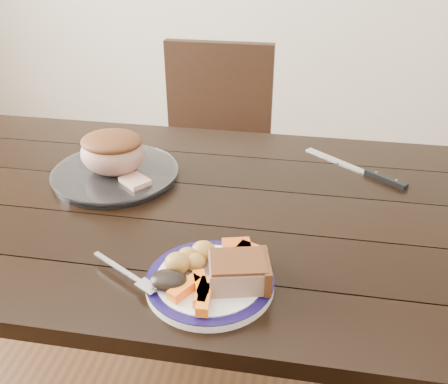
% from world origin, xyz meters
% --- Properties ---
extents(dining_table, '(1.61, 0.92, 0.75)m').
position_xyz_m(dining_table, '(0.00, 0.00, 0.66)').
color(dining_table, black).
rests_on(dining_table, ground).
extents(chair_far, '(0.43, 0.44, 0.93)m').
position_xyz_m(chair_far, '(-0.10, 0.74, 0.52)').
color(chair_far, black).
rests_on(chair_far, ground).
extents(dinner_plate, '(0.25, 0.25, 0.02)m').
position_xyz_m(dinner_plate, '(0.10, -0.29, 0.76)').
color(dinner_plate, white).
rests_on(dinner_plate, dining_table).
extents(plate_rim, '(0.25, 0.25, 0.02)m').
position_xyz_m(plate_rim, '(0.10, -0.29, 0.77)').
color(plate_rim, '#130C3D').
rests_on(plate_rim, dinner_plate).
extents(serving_platter, '(0.32, 0.32, 0.02)m').
position_xyz_m(serving_platter, '(-0.23, 0.09, 0.76)').
color(serving_platter, white).
rests_on(serving_platter, dining_table).
extents(pork_slice, '(0.12, 0.11, 0.05)m').
position_xyz_m(pork_slice, '(0.16, -0.29, 0.79)').
color(pork_slice, tan).
rests_on(pork_slice, dinner_plate).
extents(roasted_potatoes, '(0.09, 0.09, 0.04)m').
position_xyz_m(roasted_potatoes, '(0.06, -0.26, 0.79)').
color(roasted_potatoes, gold).
rests_on(roasted_potatoes, dinner_plate).
extents(carrot_batons, '(0.08, 0.11, 0.02)m').
position_xyz_m(carrot_batons, '(0.09, -0.34, 0.78)').
color(carrot_batons, orange).
rests_on(carrot_batons, dinner_plate).
extents(pumpkin_wedges, '(0.09, 0.07, 0.04)m').
position_xyz_m(pumpkin_wedges, '(0.16, -0.23, 0.79)').
color(pumpkin_wedges, orange).
rests_on(pumpkin_wedges, dinner_plate).
extents(dark_mushroom, '(0.07, 0.05, 0.03)m').
position_xyz_m(dark_mushroom, '(0.03, -0.33, 0.79)').
color(dark_mushroom, black).
rests_on(dark_mushroom, dinner_plate).
extents(fork, '(0.16, 0.10, 0.00)m').
position_xyz_m(fork, '(-0.05, -0.31, 0.77)').
color(fork, silver).
rests_on(fork, dinner_plate).
extents(roast_joint, '(0.17, 0.15, 0.11)m').
position_xyz_m(roast_joint, '(-0.23, 0.09, 0.82)').
color(roast_joint, '#AB7768').
rests_on(roast_joint, serving_platter).
extents(cut_slice, '(0.09, 0.09, 0.02)m').
position_xyz_m(cut_slice, '(-0.16, 0.03, 0.78)').
color(cut_slice, tan).
rests_on(cut_slice, serving_platter).
extents(carving_knife, '(0.27, 0.21, 0.01)m').
position_xyz_m(carving_knife, '(0.44, 0.22, 0.76)').
color(carving_knife, silver).
rests_on(carving_knife, dining_table).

